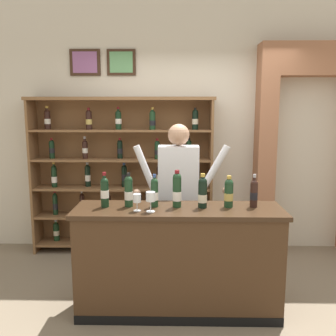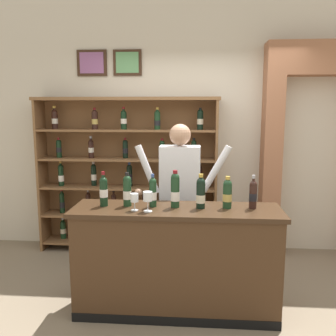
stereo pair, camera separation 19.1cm
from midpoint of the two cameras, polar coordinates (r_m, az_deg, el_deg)
name	(u,v)px [view 2 (the right image)]	position (r m, az deg, el deg)	size (l,w,h in m)	color
ground_plane	(191,312)	(3.58, 5.24, -21.38)	(14.00, 14.00, 0.02)	#7A6B56
back_wall	(194,119)	(4.75, 5.26, 7.53)	(12.00, 0.19, 3.34)	beige
wine_shelf	(128,171)	(4.65, -5.09, -0.41)	(2.28, 0.35, 1.95)	brown
archway_doorway	(317,139)	(4.88, 23.27, 4.20)	(1.35, 0.45, 2.58)	#9E6647
tasting_counter	(176,260)	(3.36, 2.97, -14.18)	(1.82, 0.53, 0.96)	#422B19
shopkeeper	(180,187)	(3.74, 3.33, -2.92)	(1.00, 0.22, 1.66)	#2D3347
tasting_bottle_bianco	(104,190)	(3.27, -8.35, -3.49)	(0.07, 0.07, 0.31)	black
tasting_bottle_super_tuscan	(127,190)	(3.24, -4.70, -3.51)	(0.07, 0.07, 0.30)	#19381E
tasting_bottle_rosso	(153,192)	(3.22, -0.68, -3.74)	(0.07, 0.07, 0.29)	#19381E
tasting_bottle_grappa	(175,190)	(3.19, 2.84, -3.44)	(0.08, 0.08, 0.33)	#19381E
tasting_bottle_riserva	(201,193)	(3.18, 6.84, -3.85)	(0.08, 0.08, 0.30)	black
tasting_bottle_prosecco	(227,193)	(3.23, 10.91, -3.88)	(0.08, 0.08, 0.28)	#19381E
tasting_bottle_vin_santo	(253,194)	(3.27, 14.75, -3.92)	(0.07, 0.07, 0.29)	black
wine_glass_left	(134,198)	(3.10, -3.49, -4.76)	(0.07, 0.07, 0.15)	silver
wine_glass_spare	(148,198)	(3.06, -1.39, -4.64)	(0.08, 0.08, 0.17)	silver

